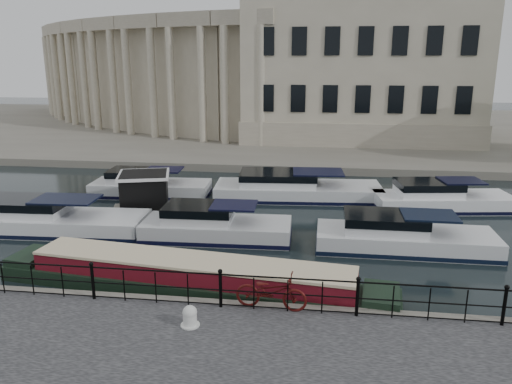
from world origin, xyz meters
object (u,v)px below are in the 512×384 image
at_px(bicycle, 271,291).
at_px(harbour_hut, 145,196).
at_px(mooring_bollard, 190,316).
at_px(narrowboat, 191,281).

bearing_deg(bicycle, harbour_hut, 41.54).
xyz_separation_m(bicycle, mooring_bollard, (-2.14, -1.26, -0.28)).
bearing_deg(harbour_hut, mooring_bollard, -80.76).
bearing_deg(bicycle, narrowboat, 62.43).
bearing_deg(bicycle, mooring_bollard, 125.57).
bearing_deg(harbour_hut, narrowboat, -77.09).
height_order(mooring_bollard, harbour_hut, harbour_hut).
bearing_deg(harbour_hut, bicycle, -69.54).
relative_size(bicycle, harbour_hut, 0.52).
bearing_deg(narrowboat, bicycle, -25.79).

